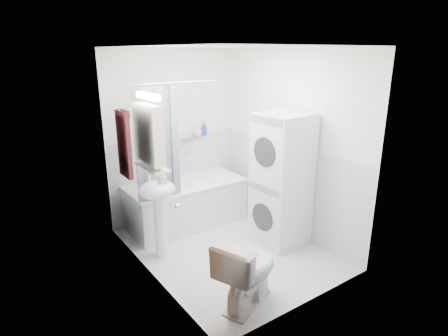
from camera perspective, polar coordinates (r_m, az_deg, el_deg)
floor at (r=4.78m, az=0.44°, el=-12.14°), size 2.60×2.60×0.00m
room_walls at (r=4.25m, az=0.49°, el=5.61°), size 2.60×2.60×2.60m
wainscot at (r=4.73m, az=-1.60°, el=-4.36°), size 1.98×2.58×2.58m
door at (r=3.46m, az=-7.10°, el=-5.75°), size 0.05×2.00×2.00m
bathtub at (r=5.30m, az=-5.83°, el=-5.01°), size 1.62×0.77×0.62m
tub_spout at (r=5.48m, az=-5.89°, el=2.30°), size 0.04×0.12×0.04m
curtain_rod at (r=4.64m, az=-4.45°, el=12.97°), size 1.80×0.02×0.02m
shower_curtain at (r=4.52m, az=-9.96°, el=2.99°), size 0.55×0.02×1.45m
sink at (r=4.37m, az=-10.03°, el=-5.08°), size 0.44×0.37×1.04m
medicine_cabinet at (r=3.88m, az=-11.39°, el=5.31°), size 0.13×0.50×0.71m
shelf at (r=3.97m, az=-10.88°, el=0.19°), size 0.18×0.54×0.02m
shower_caddy at (r=5.44m, az=-5.45°, el=4.53°), size 0.22×0.06×0.02m
towel at (r=4.51m, az=-14.99°, el=3.71°), size 0.07×0.33×0.81m
washer_dryer at (r=4.68m, az=8.75°, el=-1.83°), size 0.61×0.60×1.66m
toilet at (r=3.69m, az=3.64°, el=-15.30°), size 0.84×0.66×0.72m
soap_pump at (r=4.25m, az=-9.33°, el=-2.14°), size 0.08×0.17×0.08m
shelf_bottle at (r=3.83m, az=-9.99°, el=0.33°), size 0.07×0.18×0.07m
shelf_cup at (r=4.06m, az=-11.64°, el=1.44°), size 0.10×0.09×0.10m
shampoo_a at (r=5.50m, az=-4.07°, el=5.52°), size 0.13×0.17×0.13m
shampoo_b at (r=5.57m, az=-3.00°, el=5.41°), size 0.08×0.21×0.08m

